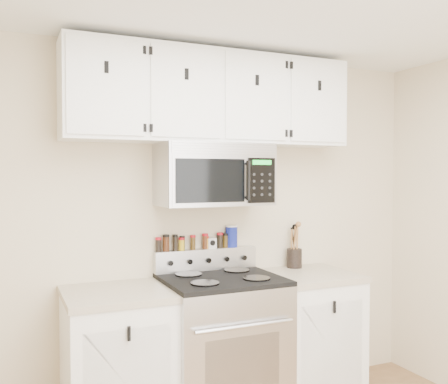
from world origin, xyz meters
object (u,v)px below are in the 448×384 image
utensil_crock (294,257)px  salt_canister (231,236)px  range (222,346)px  microwave (214,174)px

utensil_crock → salt_canister: size_ratio=2.10×
utensil_crock → salt_canister: 0.54m
range → salt_canister: size_ratio=6.89×
range → microwave: microwave is taller
microwave → utensil_crock: 0.95m
range → salt_canister: 0.78m
microwave → salt_canister: bearing=37.8°
microwave → salt_canister: 0.52m
salt_canister → range: bearing=-125.5°
utensil_crock → salt_canister: bearing=174.3°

